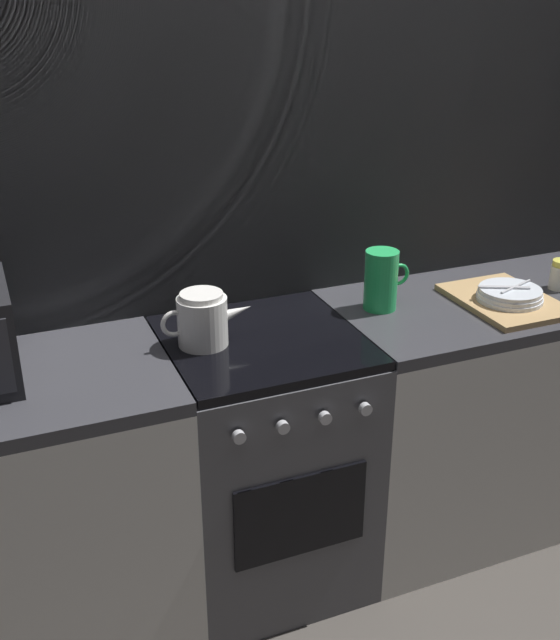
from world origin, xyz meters
name	(u,v)px	position (x,y,z in m)	size (l,w,h in m)	color
ground_plane	(265,567)	(0.00, 0.00, 0.00)	(8.00, 8.00, 0.00)	#47423D
back_wall	(226,215)	(0.00, 0.32, 1.20)	(3.60, 0.05, 2.40)	gray
stove_unit	(264,461)	(0.00, 0.00, 0.45)	(0.60, 0.63, 0.90)	#4C4C51
counter_right	(490,408)	(0.90, 0.00, 0.45)	(1.20, 0.60, 0.90)	silver
kettle	(203,319)	(-0.18, 0.03, 0.98)	(0.28, 0.15, 0.17)	white
pitcher	(381,280)	(0.45, 0.07, 1.00)	(0.16, 0.11, 0.20)	green
dish_pile	(507,298)	(0.86, -0.07, 0.92)	(0.30, 0.40, 0.07)	tan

